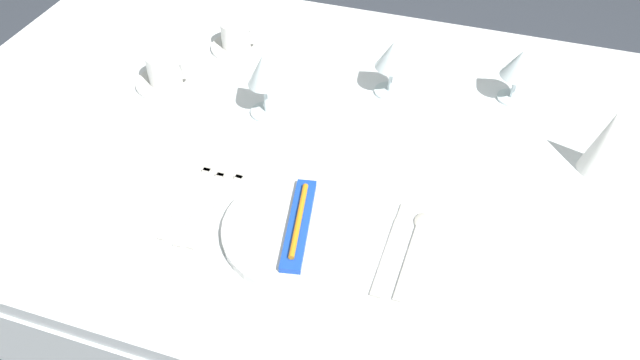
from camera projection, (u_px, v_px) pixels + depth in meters
The scene contains 17 objects.
ground_plane at pixel (328, 332), 1.78m from camera, with size 6.00×6.00×0.00m, color #383D47.
dining_table at pixel (331, 169), 1.32m from camera, with size 1.80×1.11×0.74m.
dinner_plate at pixel (299, 229), 1.07m from camera, with size 0.27×0.27×0.02m, color white.
toothbrush_package at pixel (299, 223), 1.06m from camera, with size 0.08×0.21×0.02m.
fork_outer at pixel (223, 200), 1.13m from camera, with size 0.03×0.23×0.00m.
fork_inner at pixel (206, 198), 1.13m from camera, with size 0.02×0.22×0.00m.
fork_salad at pixel (192, 193), 1.14m from camera, with size 0.02×0.22×0.00m.
dinner_knife at pixel (390, 250), 1.04m from camera, with size 0.02×0.22×0.00m.
spoon_soup at pixel (415, 243), 1.06m from camera, with size 0.03×0.20×0.01m.
saucer_left at pixel (167, 82), 1.40m from camera, with size 0.14×0.14×0.01m, color white.
coffee_cup_left at pixel (165, 68), 1.37m from camera, with size 0.10×0.08×0.07m.
saucer_right at pixel (237, 47), 1.51m from camera, with size 0.13×0.13×0.01m, color white.
coffee_cup_right at pixel (237, 34), 1.48m from camera, with size 0.09×0.07×0.06m.
wine_glass_centre at pixel (393, 57), 1.31m from camera, with size 0.08×0.08×0.13m.
wine_glass_left at pixel (264, 73), 1.25m from camera, with size 0.07×0.07×0.15m.
wine_glass_right at pixel (520, 66), 1.30m from camera, with size 0.08×0.08×0.13m.
napkin_folded at pixel (606, 142), 1.15m from camera, with size 0.07×0.07×0.14m, color white.
Camera 1 is at (0.27, -0.92, 1.56)m, focal length 33.95 mm.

